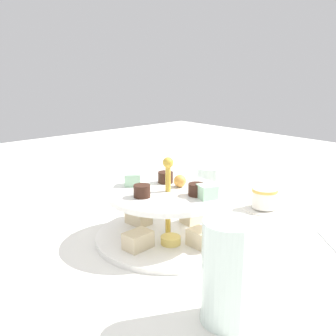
# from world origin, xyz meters

# --- Properties ---
(ground_plane) EXTENTS (2.40, 2.40, 0.00)m
(ground_plane) POSITION_xyz_m (0.00, 0.00, 0.00)
(ground_plane) COLOR silver
(tiered_serving_stand) EXTENTS (0.27, 0.27, 0.16)m
(tiered_serving_stand) POSITION_xyz_m (0.00, 0.00, 0.04)
(tiered_serving_stand) COLOR white
(tiered_serving_stand) RESTS_ON ground_plane
(water_glass_tall_right) EXTENTS (0.07, 0.07, 0.14)m
(water_glass_tall_right) POSITION_xyz_m (0.23, -0.11, 0.07)
(water_glass_tall_right) COLOR silver
(water_glass_tall_right) RESTS_ON ground_plane
(water_glass_short_left) EXTENTS (0.06, 0.06, 0.08)m
(water_glass_short_left) POSITION_xyz_m (-0.11, 0.24, 0.04)
(water_glass_short_left) COLOR silver
(water_glass_short_left) RESTS_ON ground_plane
(teacup_with_saucer) EXTENTS (0.09, 0.09, 0.05)m
(teacup_with_saucer) POSITION_xyz_m (0.03, 0.27, 0.02)
(teacup_with_saucer) COLOR white
(teacup_with_saucer) RESTS_ON ground_plane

